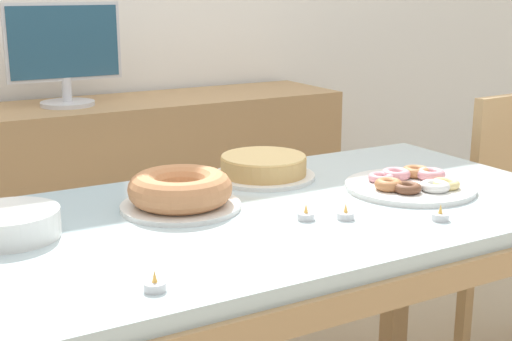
% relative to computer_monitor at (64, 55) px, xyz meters
% --- Properties ---
extents(dining_table, '(1.54, 0.85, 0.77)m').
position_rel_computer_monitor_xyz_m(dining_table, '(0.16, -1.24, -0.37)').
color(dining_table, silver).
rests_on(dining_table, ground).
extents(sideboard, '(1.89, 0.44, 0.86)m').
position_rel_computer_monitor_xyz_m(sideboard, '(0.16, 0.00, -0.62)').
color(sideboard, tan).
rests_on(sideboard, ground).
extents(computer_monitor, '(0.42, 0.20, 0.38)m').
position_rel_computer_monitor_xyz_m(computer_monitor, '(0.00, 0.00, 0.00)').
color(computer_monitor, silver).
rests_on(computer_monitor, sideboard).
extents(cake_chocolate_round, '(0.29, 0.29, 0.07)m').
position_rel_computer_monitor_xyz_m(cake_chocolate_round, '(0.27, -0.99, -0.24)').
color(cake_chocolate_round, white).
rests_on(cake_chocolate_round, dining_table).
extents(cake_golden_bundt, '(0.29, 0.29, 0.09)m').
position_rel_computer_monitor_xyz_m(cake_golden_bundt, '(-0.04, -1.13, -0.23)').
color(cake_golden_bundt, white).
rests_on(cake_golden_bundt, dining_table).
extents(pastry_platter, '(0.34, 0.34, 0.04)m').
position_rel_computer_monitor_xyz_m(pastry_platter, '(0.55, -1.28, -0.26)').
color(pastry_platter, white).
rests_on(pastry_platter, dining_table).
extents(plate_stack, '(0.21, 0.21, 0.06)m').
position_rel_computer_monitor_xyz_m(plate_stack, '(-0.44, -1.14, -0.24)').
color(plate_stack, white).
rests_on(plate_stack, dining_table).
extents(tealight_near_front, '(0.04, 0.04, 0.04)m').
position_rel_computer_monitor_xyz_m(tealight_near_front, '(0.17, -1.35, -0.26)').
color(tealight_near_front, silver).
rests_on(tealight_near_front, dining_table).
extents(tealight_left_edge, '(0.04, 0.04, 0.04)m').
position_rel_computer_monitor_xyz_m(tealight_left_edge, '(0.43, -1.50, -0.26)').
color(tealight_left_edge, silver).
rests_on(tealight_left_edge, dining_table).
extents(tealight_centre, '(0.04, 0.04, 0.04)m').
position_rel_computer_monitor_xyz_m(tealight_centre, '(0.25, -1.39, -0.26)').
color(tealight_centre, silver).
rests_on(tealight_centre, dining_table).
extents(tealight_near_cakes, '(0.04, 0.04, 0.04)m').
position_rel_computer_monitor_xyz_m(tealight_near_cakes, '(-0.28, -1.55, -0.26)').
color(tealight_near_cakes, silver).
rests_on(tealight_near_cakes, dining_table).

